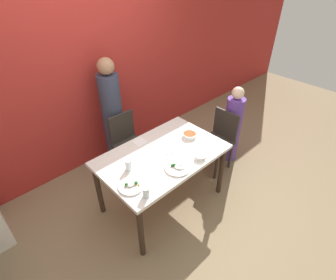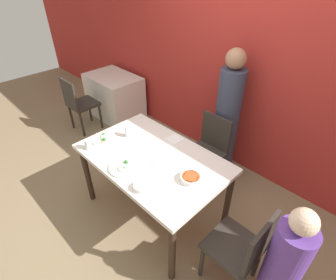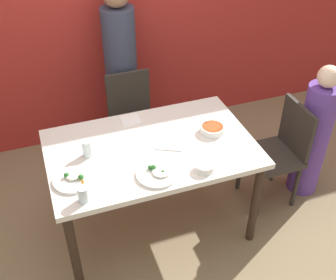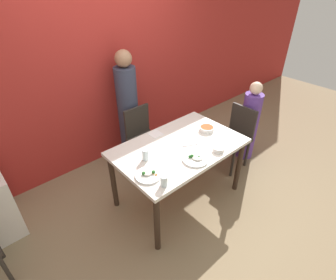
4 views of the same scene
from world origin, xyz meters
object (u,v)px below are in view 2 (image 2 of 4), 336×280
(chair_child_spot, at_px, (242,248))
(person_adult, at_px, (227,119))
(plate_rice_adult, at_px, (124,167))
(chair_adult_spot, at_px, (208,149))
(glass_water_tall, at_px, (128,132))
(bowl_curry, at_px, (191,178))
(person_child, at_px, (281,271))

(chair_child_spot, xyz_separation_m, person_adult, (-0.96, 1.13, 0.26))
(plate_rice_adult, bearing_deg, chair_child_spot, 13.44)
(chair_child_spot, bearing_deg, chair_adult_spot, -130.32)
(chair_adult_spot, bearing_deg, person_adult, 90.00)
(chair_child_spot, bearing_deg, plate_rice_adult, -76.56)
(person_adult, height_order, glass_water_tall, person_adult)
(glass_water_tall, bearing_deg, person_adult, 64.55)
(plate_rice_adult, bearing_deg, glass_water_tall, 137.82)
(chair_child_spot, height_order, person_adult, person_adult)
(plate_rice_adult, bearing_deg, bowl_curry, 30.74)
(chair_adult_spot, relative_size, plate_rice_adult, 3.25)
(person_child, relative_size, plate_rice_adult, 4.35)
(chair_adult_spot, distance_m, plate_rice_adult, 1.12)
(person_child, bearing_deg, chair_adult_spot, 147.09)
(person_child, xyz_separation_m, plate_rice_adult, (-1.38, -0.26, 0.24))
(glass_water_tall, bearing_deg, chair_child_spot, -3.04)
(person_child, bearing_deg, plate_rice_adult, -169.38)
(bowl_curry, xyz_separation_m, glass_water_tall, (-0.88, 0.03, 0.03))
(person_adult, bearing_deg, chair_child_spot, -49.68)
(chair_adult_spot, relative_size, glass_water_tall, 7.25)
(person_adult, relative_size, bowl_curry, 9.02)
(chair_adult_spot, distance_m, chair_child_spot, 1.26)
(chair_child_spot, distance_m, plate_rice_adult, 1.16)
(chair_adult_spot, bearing_deg, glass_water_tall, -124.22)
(chair_adult_spot, relative_size, person_child, 0.75)
(person_child, bearing_deg, chair_child_spot, 180.00)
(chair_child_spot, relative_size, bowl_curry, 4.99)
(person_adult, distance_m, glass_water_tall, 1.17)
(person_adult, height_order, person_child, person_adult)
(person_adult, bearing_deg, glass_water_tall, -115.45)
(person_adult, relative_size, glass_water_tall, 13.10)
(chair_child_spot, relative_size, plate_rice_adult, 3.25)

